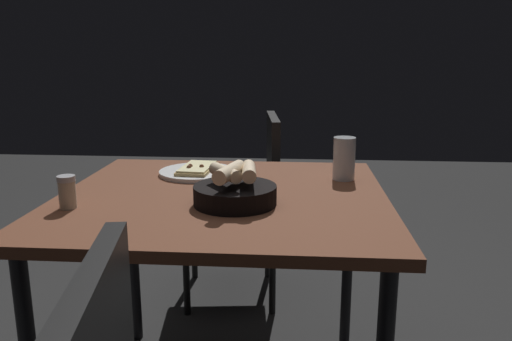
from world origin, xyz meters
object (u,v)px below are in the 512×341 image
(pepper_shaker, at_px, (67,194))
(chair_near, at_px, (247,195))
(pizza_plate, at_px, (197,171))
(dining_table, at_px, (223,216))
(bread_basket, at_px, (235,191))
(beer_glass, at_px, (344,160))

(pepper_shaker, relative_size, chair_near, 0.10)
(pizza_plate, distance_m, chair_near, 0.65)
(pizza_plate, bearing_deg, pepper_shaker, -123.84)
(dining_table, height_order, bread_basket, bread_basket)
(dining_table, distance_m, pizza_plate, 0.27)
(dining_table, bearing_deg, beer_glass, 28.25)
(beer_glass, distance_m, chair_near, 0.78)
(bread_basket, distance_m, beer_glass, 0.45)
(dining_table, xyz_separation_m, pizza_plate, (-0.12, 0.23, 0.08))
(dining_table, bearing_deg, pizza_plate, 117.75)
(dining_table, height_order, pizza_plate, pizza_plate)
(bread_basket, xyz_separation_m, pepper_shaker, (-0.44, -0.07, 0.00))
(bread_basket, xyz_separation_m, chair_near, (-0.06, 0.92, -0.28))
(bread_basket, relative_size, pepper_shaker, 2.55)
(bread_basket, relative_size, beer_glass, 1.63)
(beer_glass, relative_size, pepper_shaker, 1.56)
(chair_near, bearing_deg, dining_table, -89.53)
(pizza_plate, height_order, beer_glass, beer_glass)
(dining_table, xyz_separation_m, pepper_shaker, (-0.39, -0.18, 0.11))
(dining_table, relative_size, pizza_plate, 3.70)
(pizza_plate, height_order, pepper_shaker, pepper_shaker)
(pepper_shaker, bearing_deg, chair_near, 68.61)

